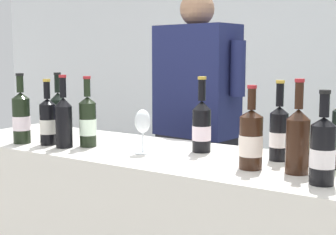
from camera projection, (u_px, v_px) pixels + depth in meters
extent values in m
cube|color=silver|center=(323.00, 51.00, 4.19)|extent=(8.00, 0.10, 2.80)
cylinder|color=black|center=(279.00, 137.00, 1.88)|extent=(0.07, 0.07, 0.18)
cone|color=black|center=(280.00, 110.00, 1.86)|extent=(0.07, 0.07, 0.03)
cylinder|color=black|center=(280.00, 95.00, 1.86)|extent=(0.03, 0.03, 0.09)
cylinder|color=#B79333|center=(280.00, 82.00, 1.85)|extent=(0.03, 0.03, 0.01)
cylinder|color=white|center=(279.00, 139.00, 1.88)|extent=(0.07, 0.07, 0.06)
cylinder|color=black|center=(21.00, 121.00, 2.25)|extent=(0.08, 0.08, 0.21)
cone|color=black|center=(20.00, 95.00, 2.24)|extent=(0.08, 0.08, 0.03)
cylinder|color=black|center=(20.00, 84.00, 2.23)|extent=(0.03, 0.03, 0.08)
cylinder|color=black|center=(20.00, 75.00, 2.22)|extent=(0.04, 0.04, 0.01)
cylinder|color=silver|center=(21.00, 123.00, 2.25)|extent=(0.08, 0.08, 0.07)
cylinder|color=black|center=(48.00, 125.00, 2.21)|extent=(0.07, 0.07, 0.19)
cone|color=black|center=(47.00, 102.00, 2.20)|extent=(0.07, 0.07, 0.03)
cylinder|color=black|center=(47.00, 90.00, 2.19)|extent=(0.03, 0.03, 0.08)
cylinder|color=#B79333|center=(46.00, 80.00, 2.19)|extent=(0.03, 0.03, 0.01)
cylinder|color=silver|center=(48.00, 127.00, 2.21)|extent=(0.07, 0.07, 0.07)
cylinder|color=black|center=(322.00, 155.00, 1.53)|extent=(0.08, 0.08, 0.19)
cone|color=black|center=(324.00, 121.00, 1.51)|extent=(0.08, 0.08, 0.03)
cylinder|color=black|center=(325.00, 105.00, 1.51)|extent=(0.03, 0.03, 0.07)
cylinder|color=black|center=(325.00, 92.00, 1.50)|extent=(0.04, 0.04, 0.01)
cylinder|color=silver|center=(322.00, 158.00, 1.53)|extent=(0.08, 0.08, 0.06)
cylinder|color=black|center=(64.00, 127.00, 2.15)|extent=(0.08, 0.08, 0.18)
cone|color=black|center=(63.00, 102.00, 2.13)|extent=(0.08, 0.08, 0.04)
cylinder|color=black|center=(63.00, 87.00, 2.12)|extent=(0.03, 0.03, 0.09)
cylinder|color=maroon|center=(63.00, 76.00, 2.12)|extent=(0.03, 0.03, 0.01)
cylinder|color=black|center=(202.00, 131.00, 2.05)|extent=(0.08, 0.08, 0.18)
cone|color=black|center=(202.00, 105.00, 2.03)|extent=(0.08, 0.08, 0.04)
cylinder|color=black|center=(202.00, 90.00, 2.02)|extent=(0.03, 0.03, 0.09)
cylinder|color=#B79333|center=(202.00, 78.00, 2.02)|extent=(0.04, 0.04, 0.01)
cylinder|color=white|center=(202.00, 133.00, 2.05)|extent=(0.08, 0.08, 0.06)
cylinder|color=black|center=(251.00, 143.00, 1.74)|extent=(0.08, 0.08, 0.19)
cone|color=black|center=(251.00, 113.00, 1.73)|extent=(0.08, 0.08, 0.03)
cylinder|color=black|center=(252.00, 99.00, 1.72)|extent=(0.03, 0.03, 0.08)
cylinder|color=maroon|center=(252.00, 87.00, 1.71)|extent=(0.03, 0.03, 0.01)
cylinder|color=silver|center=(251.00, 145.00, 1.74)|extent=(0.09, 0.09, 0.08)
cylinder|color=black|center=(58.00, 118.00, 2.44)|extent=(0.08, 0.08, 0.19)
cone|color=black|center=(58.00, 96.00, 2.43)|extent=(0.08, 0.08, 0.04)
cylinder|color=black|center=(57.00, 84.00, 2.42)|extent=(0.03, 0.03, 0.09)
cylinder|color=black|center=(57.00, 74.00, 2.41)|extent=(0.04, 0.04, 0.01)
cylinder|color=silver|center=(59.00, 120.00, 2.44)|extent=(0.08, 0.08, 0.05)
cylinder|color=black|center=(297.00, 147.00, 1.67)|extent=(0.08, 0.08, 0.19)
cone|color=black|center=(299.00, 114.00, 1.65)|extent=(0.08, 0.08, 0.04)
cylinder|color=black|center=(299.00, 96.00, 1.65)|extent=(0.03, 0.03, 0.09)
cylinder|color=maroon|center=(300.00, 80.00, 1.64)|extent=(0.03, 0.03, 0.01)
cylinder|color=black|center=(88.00, 125.00, 2.17)|extent=(0.08, 0.08, 0.20)
cone|color=black|center=(87.00, 100.00, 2.15)|extent=(0.08, 0.08, 0.03)
cylinder|color=black|center=(87.00, 88.00, 2.14)|extent=(0.03, 0.03, 0.08)
cylinder|color=maroon|center=(87.00, 77.00, 2.14)|extent=(0.03, 0.03, 0.01)
cylinder|color=silver|center=(88.00, 127.00, 2.17)|extent=(0.08, 0.08, 0.07)
cylinder|color=silver|center=(143.00, 153.00, 2.03)|extent=(0.08, 0.08, 0.00)
cylinder|color=silver|center=(143.00, 142.00, 2.02)|extent=(0.01, 0.01, 0.09)
ellipsoid|color=silver|center=(143.00, 121.00, 2.01)|extent=(0.07, 0.07, 0.10)
ellipsoid|color=maroon|center=(143.00, 125.00, 2.01)|extent=(0.05, 0.05, 0.03)
cube|color=black|center=(196.00, 213.00, 2.81)|extent=(0.44, 0.29, 0.91)
cube|color=#191E47|center=(197.00, 81.00, 2.71)|extent=(0.48, 0.29, 0.62)
sphere|color=#8C664C|center=(197.00, 9.00, 2.66)|extent=(0.19, 0.19, 0.19)
cylinder|color=#191E47|center=(238.00, 69.00, 2.53)|extent=(0.08, 0.08, 0.29)
cylinder|color=#191E47|center=(160.00, 67.00, 2.87)|extent=(0.08, 0.08, 0.29)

